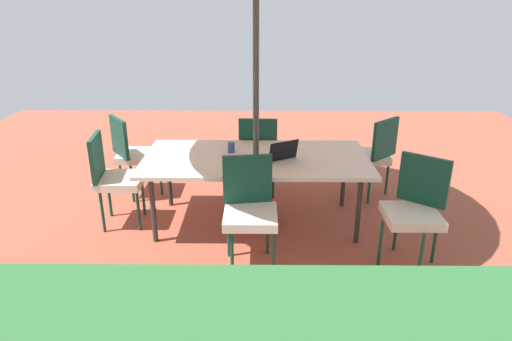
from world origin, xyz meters
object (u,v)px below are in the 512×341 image
Objects in this scene: chair_southwest at (373,153)px; chair_north at (250,207)px; chair_south at (258,151)px; chair_northwest at (415,207)px; dining_table at (256,161)px; chair_east at (114,175)px; chair_southeast at (133,151)px; laptop at (280,155)px; cup at (231,147)px.

chair_north is (1.41, 1.47, 0.00)m from chair_southwest.
chair_south is 2.04m from chair_northwest.
chair_east reaches higher than dining_table.
chair_south is 1.48m from chair_southeast.
dining_table is 1.63m from chair_southeast.
dining_table is at bearing -48.71° from laptop.
chair_south is 0.89m from laptop.
chair_southwest is 1.39m from laptop.
cup is at bearing -152.49° from chair_southeast.
laptop is at bearing 161.38° from dining_table.
cup is (1.65, -0.90, 0.24)m from chair_northwest.
chair_south is at bearing -125.33° from chair_southeast.
dining_table is at bearing -152.98° from chair_southeast.
chair_north is (0.05, 0.77, -0.15)m from dining_table.
chair_southeast is (2.82, -0.02, 0.00)m from chair_southwest.
chair_south is 1.00× the size of chair_east.
laptop is at bearing 59.52° from chair_north.
cup is at bearing -23.08° from chair_southwest.
chair_north is at bearing 4.09° from chair_southwest.
chair_southeast is 1.00× the size of chair_east.
chair_southwest and chair_north have the same top height.
dining_table is 2.33× the size of chair_southeast.
chair_southeast and chair_north have the same top height.
chair_southeast is 1.35m from cup.
dining_table is 2.33× the size of chair_east.
cup reaches higher than dining_table.
chair_northwest is at bearing 134.43° from chair_south.
chair_north and chair_east have the same top height.
chair_northwest is at bearing -154.11° from chair_southeast.
chair_northwest is 1.90m from cup.
chair_north is 1.00× the size of chair_northwest.
chair_southeast is 1.00× the size of chair_northwest.
chair_northwest is at bearing 151.58° from cup.
chair_northwest is (-2.86, 1.47, 0.00)m from chair_southeast.
chair_southeast is 1.89m from laptop.
chair_southeast is 3.21m from chair_northwest.
chair_south is (1.34, -0.06, 0.00)m from chair_southwest.
chair_southwest is 1.00× the size of chair_southeast.
chair_southeast is at bearing -26.13° from dining_table.
chair_southeast reaches higher than laptop.
chair_southeast is (1.48, 0.04, 0.00)m from chair_south.
chair_north reaches higher than cup.
chair_east is at bearing -31.60° from laptop.
chair_east is (1.41, -0.74, 0.00)m from chair_north.
chair_southeast is at bearing -55.23° from laptop.
chair_southwest is 2.92m from chair_east.
chair_northwest is at bearing 49.25° from chair_southwest.
chair_northwest reaches higher than dining_table.
chair_north is at bearing 102.96° from cup.
chair_north is 1.45m from chair_northwest.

